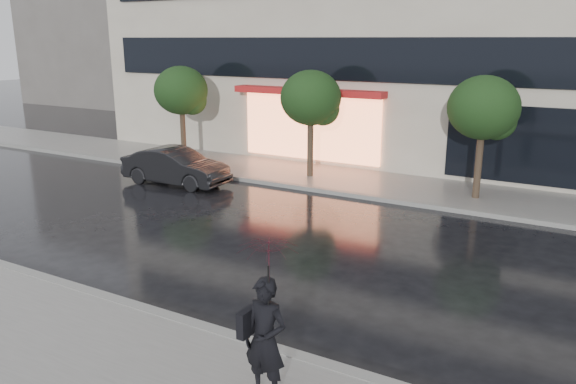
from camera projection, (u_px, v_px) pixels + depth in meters
The scene contains 10 objects.
ground at pixel (211, 303), 11.11m from camera, with size 120.00×120.00×0.00m, color black.
sidewalk_far at pixel (389, 186), 19.68m from camera, with size 60.00×3.50×0.12m, color slate.
curb_near at pixel (177, 321), 10.26m from camera, with size 60.00×0.25×0.14m, color gray.
curb_far at pixel (370, 197), 18.22m from camera, with size 60.00×0.25×0.14m, color gray.
bg_building_left at pixel (125, 26), 44.69m from camera, with size 14.00×10.00×12.00m, color #59544F.
tree_far_west at pixel (183, 92), 23.02m from camera, with size 2.20×2.20×3.99m.
tree_mid_west at pixel (313, 100), 20.15m from camera, with size 2.20×2.20×3.99m.
tree_mid_east at pixel (486, 110), 17.28m from camera, with size 2.20×2.20×3.99m.
parked_car at pixel (176, 166), 19.97m from camera, with size 1.39×3.97×1.31m, color black.
pedestrian_with_umbrella at pixel (266, 304), 7.60m from camera, with size 0.85×0.87×2.40m.
Camera 1 is at (6.35, -8.05, 5.06)m, focal length 35.00 mm.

